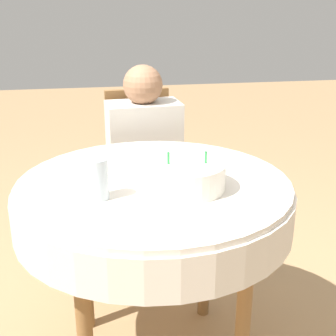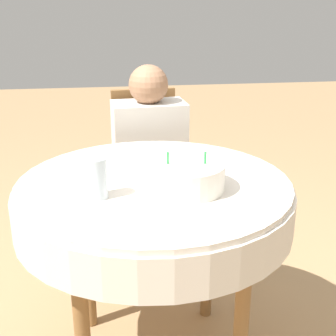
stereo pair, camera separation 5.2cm
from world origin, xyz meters
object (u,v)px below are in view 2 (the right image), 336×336
Objects in this scene: person at (150,154)px; drinking_glass at (97,178)px; birthday_cake at (184,176)px; chair at (148,177)px.

drinking_glass is at bearing -111.14° from person.
person is 0.79m from birthday_cake.
person is 4.04× the size of birthday_cake.
chair reaches higher than birthday_cake.
birthday_cake is at bearing -91.52° from person.
drinking_glass is (-0.24, -0.89, 0.35)m from chair.
chair is at bearing 75.08° from drinking_glass.
chair is 3.49× the size of birthday_cake.
chair is 7.07× the size of drinking_glass.
birthday_cake is at bearing -91.36° from chair.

